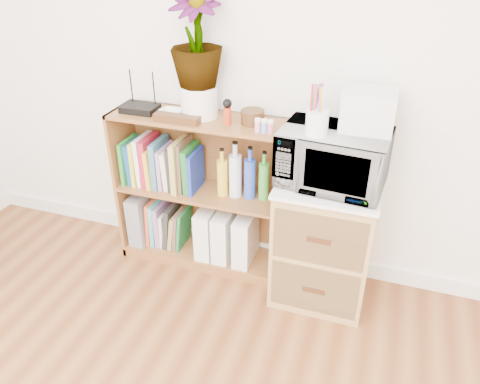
% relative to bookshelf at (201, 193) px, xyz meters
% --- Properties ---
extents(skirting_board, '(4.00, 0.02, 0.10)m').
position_rel_bookshelf_xyz_m(skirting_board, '(0.35, 0.14, -0.42)').
color(skirting_board, white).
rests_on(skirting_board, ground).
extents(bookshelf, '(1.00, 0.30, 0.95)m').
position_rel_bookshelf_xyz_m(bookshelf, '(0.00, 0.00, 0.00)').
color(bookshelf, brown).
rests_on(bookshelf, ground).
extents(wicker_unit, '(0.50, 0.45, 0.70)m').
position_rel_bookshelf_xyz_m(wicker_unit, '(0.75, -0.08, -0.12)').
color(wicker_unit, '#9E7542').
rests_on(wicker_unit, ground).
extents(microwave, '(0.54, 0.39, 0.28)m').
position_rel_bookshelf_xyz_m(microwave, '(0.75, -0.08, 0.39)').
color(microwave, silver).
rests_on(microwave, wicker_unit).
extents(pen_cup, '(0.10, 0.10, 0.12)m').
position_rel_bookshelf_xyz_m(pen_cup, '(0.67, -0.16, 0.59)').
color(pen_cup, white).
rests_on(pen_cup, microwave).
extents(small_appliance, '(0.24, 0.20, 0.19)m').
position_rel_bookshelf_xyz_m(small_appliance, '(0.88, -0.02, 0.63)').
color(small_appliance, silver).
rests_on(small_appliance, microwave).
extents(router, '(0.20, 0.13, 0.04)m').
position_rel_bookshelf_xyz_m(router, '(-0.34, -0.02, 0.49)').
color(router, black).
rests_on(router, bookshelf).
extents(white_bowl, '(0.13, 0.13, 0.03)m').
position_rel_bookshelf_xyz_m(white_bowl, '(-0.15, -0.03, 0.49)').
color(white_bowl, white).
rests_on(white_bowl, bookshelf).
extents(plant_pot, '(0.20, 0.20, 0.17)m').
position_rel_bookshelf_xyz_m(plant_pot, '(0.01, 0.02, 0.56)').
color(plant_pot, white).
rests_on(plant_pot, bookshelf).
extents(potted_plant, '(0.27, 0.27, 0.49)m').
position_rel_bookshelf_xyz_m(potted_plant, '(0.01, 0.02, 0.89)').
color(potted_plant, '#2A692F').
rests_on(potted_plant, plant_pot).
extents(trinket_box, '(0.25, 0.06, 0.04)m').
position_rel_bookshelf_xyz_m(trinket_box, '(-0.07, -0.10, 0.50)').
color(trinket_box, '#38220F').
rests_on(trinket_box, bookshelf).
extents(kokeshi_doll, '(0.04, 0.04, 0.09)m').
position_rel_bookshelf_xyz_m(kokeshi_doll, '(0.19, -0.04, 0.52)').
color(kokeshi_doll, '#AE3015').
rests_on(kokeshi_doll, bookshelf).
extents(wooden_bowl, '(0.12, 0.12, 0.07)m').
position_rel_bookshelf_xyz_m(wooden_bowl, '(0.31, 0.01, 0.51)').
color(wooden_bowl, '#37220F').
rests_on(wooden_bowl, bookshelf).
extents(paint_jars, '(0.12, 0.04, 0.06)m').
position_rel_bookshelf_xyz_m(paint_jars, '(0.40, -0.09, 0.51)').
color(paint_jars, pink).
rests_on(paint_jars, bookshelf).
extents(file_box, '(0.10, 0.26, 0.33)m').
position_rel_bookshelf_xyz_m(file_box, '(-0.41, 0.00, -0.24)').
color(file_box, gray).
rests_on(file_box, bookshelf).
extents(magazine_holder_left, '(0.10, 0.25, 0.31)m').
position_rel_bookshelf_xyz_m(magazine_holder_left, '(0.04, -0.01, -0.25)').
color(magazine_holder_left, white).
rests_on(magazine_holder_left, bookshelf).
extents(magazine_holder_mid, '(0.10, 0.25, 0.31)m').
position_rel_bookshelf_xyz_m(magazine_holder_mid, '(0.15, -0.01, -0.25)').
color(magazine_holder_mid, white).
rests_on(magazine_holder_mid, bookshelf).
extents(magazine_holder_right, '(0.10, 0.25, 0.31)m').
position_rel_bookshelf_xyz_m(magazine_holder_right, '(0.28, -0.01, -0.25)').
color(magazine_holder_right, white).
rests_on(magazine_holder_right, bookshelf).
extents(cookbooks, '(0.45, 0.20, 0.31)m').
position_rel_bookshelf_xyz_m(cookbooks, '(-0.24, 0.00, 0.16)').
color(cookbooks, '#217E2B').
rests_on(cookbooks, bookshelf).
extents(liquor_bottles, '(0.29, 0.07, 0.32)m').
position_rel_bookshelf_xyz_m(liquor_bottles, '(0.25, 0.00, 0.18)').
color(liquor_bottles, gold).
rests_on(liquor_bottles, bookshelf).
extents(lower_books, '(0.25, 0.19, 0.30)m').
position_rel_bookshelf_xyz_m(lower_books, '(-0.24, 0.00, -0.27)').
color(lower_books, '#F0522A').
rests_on(lower_books, bookshelf).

